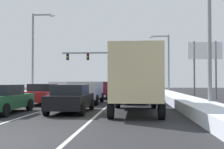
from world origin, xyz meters
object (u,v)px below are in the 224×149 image
object	(u,v)px
suv_navy_right_lane_second	(133,90)
suv_charcoal_right_lane_third	(134,88)
roadside_sign_right	(205,57)
box_truck_right_lane_nearest	(136,77)
street_lamp_left_mid	(36,48)
suv_silver_center_lane_second	(87,90)
sedan_black_center_lane_nearest	(71,98)
sedan_green_left_lane_nearest	(2,99)
street_lamp_right_mid	(166,59)
traffic_light_gantry	(120,60)
street_lamp_right_near	(203,21)
suv_maroon_center_lane_third	(100,88)
sedan_red_left_lane_second	(43,94)
suv_white_left_lane_third	(66,88)

from	to	relation	value
suv_navy_right_lane_second	suv_charcoal_right_lane_third	world-z (taller)	same
suv_charcoal_right_lane_third	roadside_sign_right	bearing A→B (deg)	-8.90
box_truck_right_lane_nearest	street_lamp_left_mid	size ratio (longest dim) A/B	0.77
street_lamp_left_mid	suv_silver_center_lane_second	bearing A→B (deg)	-52.71
sedan_black_center_lane_nearest	sedan_green_left_lane_nearest	size ratio (longest dim) A/B	1.00
box_truck_right_lane_nearest	suv_silver_center_lane_second	bearing A→B (deg)	119.80
street_lamp_right_mid	traffic_light_gantry	bearing A→B (deg)	140.29
suv_silver_center_lane_second	roadside_sign_right	xyz separation A→B (m)	(10.25, 5.96, 3.00)
street_lamp_right_near	traffic_light_gantry	bearing A→B (deg)	103.41
suv_charcoal_right_lane_third	suv_maroon_center_lane_third	bearing A→B (deg)	178.36
sedan_black_center_lane_nearest	traffic_light_gantry	bearing A→B (deg)	87.53
roadside_sign_right	sedan_green_left_lane_nearest	bearing A→B (deg)	-135.84
suv_navy_right_lane_second	sedan_black_center_lane_nearest	distance (m)	8.23
sedan_red_left_lane_second	suv_silver_center_lane_second	bearing A→B (deg)	17.43
sedan_green_left_lane_nearest	sedan_red_left_lane_second	bearing A→B (deg)	88.10
suv_charcoal_right_lane_third	sedan_red_left_lane_second	distance (m)	10.36
suv_silver_center_lane_second	sedan_red_left_lane_second	world-z (taller)	suv_silver_center_lane_second
suv_charcoal_right_lane_third	sedan_green_left_lane_nearest	distance (m)	15.75
suv_silver_center_lane_second	sedan_green_left_lane_nearest	xyz separation A→B (m)	(-3.28, -7.18, -0.25)
sedan_black_center_lane_nearest	suv_maroon_center_lane_third	xyz separation A→B (m)	(-0.09, 13.55, 0.25)
suv_navy_right_lane_second	sedan_green_left_lane_nearest	world-z (taller)	suv_navy_right_lane_second
sedan_red_left_lane_second	street_lamp_right_mid	size ratio (longest dim) A/B	0.59
sedan_green_left_lane_nearest	suv_maroon_center_lane_third	bearing A→B (deg)	76.56
traffic_light_gantry	sedan_green_left_lane_nearest	bearing A→B (deg)	-99.56
box_truck_right_lane_nearest	sedan_black_center_lane_nearest	bearing A→B (deg)	179.57
suv_white_left_lane_third	suv_maroon_center_lane_third	bearing A→B (deg)	21.52
suv_navy_right_lane_second	sedan_red_left_lane_second	distance (m)	6.93
box_truck_right_lane_nearest	suv_silver_center_lane_second	xyz separation A→B (m)	(-3.71, 6.47, -0.88)
suv_white_left_lane_third	roadside_sign_right	size ratio (longest dim) A/B	0.89
street_lamp_right_mid	street_lamp_left_mid	size ratio (longest dim) A/B	0.82
suv_white_left_lane_third	street_lamp_right_near	size ratio (longest dim) A/B	0.57
suv_charcoal_right_lane_third	roadside_sign_right	size ratio (longest dim) A/B	0.89
traffic_light_gantry	suv_silver_center_lane_second	bearing A→B (deg)	-93.87
sedan_red_left_lane_second	suv_white_left_lane_third	xyz separation A→B (m)	(-0.00, 6.81, 0.25)
suv_maroon_center_lane_third	sedan_red_left_lane_second	bearing A→B (deg)	-111.68
street_lamp_right_near	street_lamp_right_mid	distance (m)	20.60
sedan_green_left_lane_nearest	street_lamp_right_mid	distance (m)	25.36
street_lamp_right_mid	suv_white_left_lane_third	bearing A→B (deg)	-138.04
suv_maroon_center_lane_third	suv_white_left_lane_third	distance (m)	3.45
suv_navy_right_lane_second	street_lamp_right_near	xyz separation A→B (m)	(3.99, -6.27, 4.09)
suv_silver_center_lane_second	roadside_sign_right	bearing A→B (deg)	30.16
sedan_red_left_lane_second	street_lamp_right_mid	bearing A→B (deg)	56.98
suv_charcoal_right_lane_third	street_lamp_right_mid	bearing A→B (deg)	64.38
suv_white_left_lane_third	suv_silver_center_lane_second	bearing A→B (deg)	-62.19
suv_charcoal_right_lane_third	traffic_light_gantry	distance (m)	14.24
box_truck_right_lane_nearest	street_lamp_right_mid	world-z (taller)	street_lamp_right_mid
suv_maroon_center_lane_third	street_lamp_right_mid	bearing A→B (deg)	48.17
box_truck_right_lane_nearest	sedan_red_left_lane_second	size ratio (longest dim) A/B	1.60
suv_maroon_center_lane_third	suv_white_left_lane_third	bearing A→B (deg)	-158.48
suv_white_left_lane_third	street_lamp_right_near	xyz separation A→B (m)	(10.60, -11.02, 4.09)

